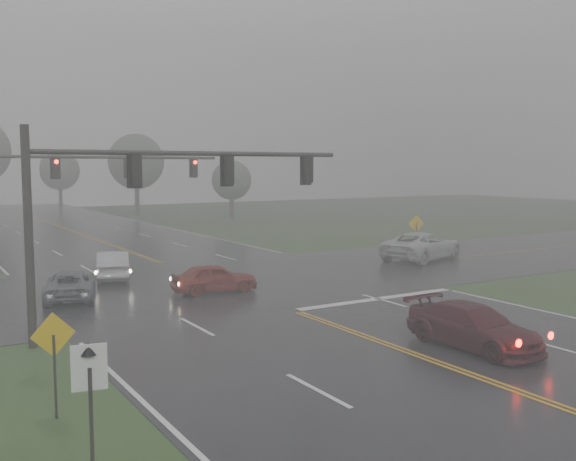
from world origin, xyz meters
TOP-DOWN VIEW (x-y plane):
  - main_road at (0.00, 20.00)m, footprint 18.00×160.00m
  - cross_street at (0.00, 22.00)m, footprint 120.00×14.00m
  - stop_bar at (4.50, 14.40)m, footprint 8.50×0.50m
  - sedan_maroon at (2.16, 6.68)m, footprint 2.16×4.97m
  - sedan_red at (-1.13, 19.66)m, footprint 4.22×2.12m
  - sedan_silver at (-4.19, 25.77)m, footprint 2.77×4.81m
  - car_grey at (-7.30, 21.73)m, footprint 3.28×4.99m
  - pickup_white at (14.90, 22.56)m, footprint 6.93×4.62m
  - signal_gantry_near at (-6.50, 14.36)m, footprint 12.22×0.32m
  - signal_gantry_far at (-5.72, 30.39)m, footprint 14.29×0.37m
  - sign_diamond_west at (-10.84, 7.73)m, footprint 1.06×0.19m
  - sign_arrow_white at (-11.06, 3.56)m, footprint 0.62×0.17m
  - sign_diamond_east at (15.13, 23.44)m, footprint 1.17×0.28m
  - tree_ne_a at (11.55, 69.20)m, footprint 6.79×6.79m
  - tree_e_near at (19.27, 58.67)m, footprint 4.56×4.56m
  - tree_n_far at (6.42, 87.78)m, footprint 5.56×5.56m

SIDE VIEW (x-z plane):
  - main_road at x=0.00m, z-range -0.01..0.01m
  - cross_street at x=0.00m, z-range -0.01..0.01m
  - stop_bar at x=4.50m, z-range 0.00..0.00m
  - sedan_maroon at x=2.16m, z-range -0.71..0.71m
  - sedan_red at x=-1.13m, z-range -0.69..0.69m
  - sedan_silver at x=-4.19m, z-range -0.75..0.75m
  - car_grey at x=-7.30m, z-range -0.64..0.64m
  - pickup_white at x=14.90m, z-range -0.88..0.88m
  - sign_diamond_west at x=-10.84m, z-range 0.45..3.01m
  - sign_diamond_east at x=15.13m, z-range 0.50..3.34m
  - sign_arrow_white at x=-11.06m, z-range 0.56..3.40m
  - tree_e_near at x=19.27m, z-range 1.05..7.74m
  - signal_gantry_near at x=-6.50m, z-range 1.45..8.77m
  - signal_gantry_far at x=-5.72m, z-range 1.53..8.92m
  - tree_n_far at x=6.42m, z-range 1.29..9.45m
  - tree_ne_a at x=11.55m, z-range 1.57..11.55m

